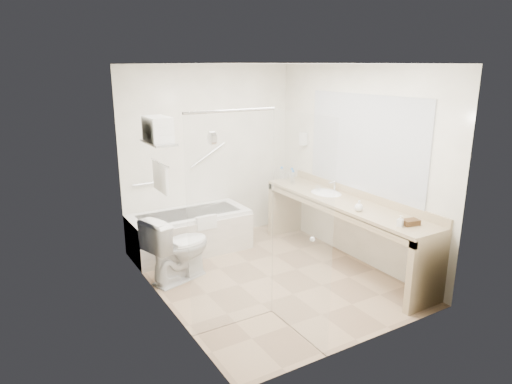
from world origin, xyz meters
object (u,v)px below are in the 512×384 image
toilet (178,248)px  amenity_basket (410,222)px  bathtub (190,232)px  vanity_counter (344,216)px  water_bottle_left (282,174)px

toilet → amenity_basket: (1.97, -1.69, 0.48)m
bathtub → toilet: toilet is taller
bathtub → vanity_counter: (1.52, -1.39, 0.36)m
vanity_counter → toilet: size_ratio=3.32×
bathtub → amenity_basket: bearing=-58.0°
amenity_basket → water_bottle_left: water_bottle_left is taller
amenity_basket → water_bottle_left: size_ratio=0.84×
bathtub → vanity_counter: size_ratio=0.59×
toilet → amenity_basket: 2.64m
toilet → amenity_basket: bearing=-147.8°
toilet → bathtub: bearing=-48.5°
bathtub → vanity_counter: bearing=-42.4°
bathtub → water_bottle_left: (1.41, -0.14, 0.67)m
bathtub → toilet: (-0.45, -0.74, 0.12)m
toilet → water_bottle_left: size_ratio=3.85×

